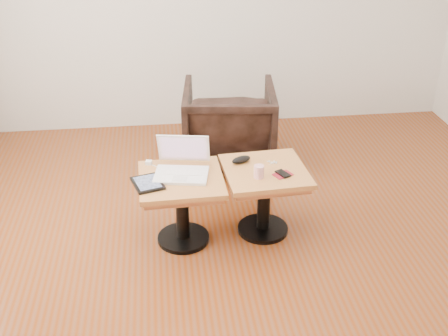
{
  "coord_description": "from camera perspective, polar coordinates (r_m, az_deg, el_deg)",
  "views": [
    {
      "loc": [
        -0.57,
        -2.89,
        2.25
      ],
      "look_at": [
        -0.19,
        0.27,
        0.54
      ],
      "focal_mm": 45.0,
      "sensor_mm": 36.0,
      "label": 1
    }
  ],
  "objects": [
    {
      "name": "room_shell",
      "position": [
        3.08,
        4.13,
        11.19
      ],
      "size": [
        4.52,
        4.52,
        2.71
      ],
      "color": "maroon",
      "rests_on": "ground"
    },
    {
      "name": "earbuds_tangle",
      "position": [
        3.8,
        4.98,
        0.59
      ],
      "size": [
        0.07,
        0.05,
        0.01
      ],
      "color": "white",
      "rests_on": "side_table_right"
    },
    {
      "name": "side_table_right",
      "position": [
        3.78,
        4.14,
        -1.74
      ],
      "size": [
        0.57,
        0.57,
        0.49
      ],
      "rotation": [
        0.0,
        0.0,
        0.07
      ],
      "color": "black",
      "rests_on": "ground"
    },
    {
      "name": "tablet",
      "position": [
        3.56,
        -7.78,
        -1.54
      ],
      "size": [
        0.23,
        0.26,
        0.02
      ],
      "rotation": [
        0.0,
        0.0,
        0.28
      ],
      "color": "black",
      "rests_on": "side_table_left"
    },
    {
      "name": "laptop",
      "position": [
        3.65,
        -4.29,
        0.2
      ],
      "size": [
        0.39,
        0.37,
        0.24
      ],
      "rotation": [
        0.0,
        0.0,
        -0.18
      ],
      "color": "white",
      "rests_on": "side_table_left"
    },
    {
      "name": "phone_on_sleeve",
      "position": [
        3.65,
        6.0,
        -0.62
      ],
      "size": [
        0.14,
        0.13,
        0.01
      ],
      "rotation": [
        0.0,
        0.0,
        0.45
      ],
      "color": "maroon",
      "rests_on": "side_table_right"
    },
    {
      "name": "glasses_case",
      "position": [
        3.78,
        1.75,
        0.86
      ],
      "size": [
        0.16,
        0.12,
        0.04
      ],
      "primitive_type": "ellipsoid",
      "rotation": [
        0.0,
        0.0,
        0.44
      ],
      "color": "black",
      "rests_on": "side_table_right"
    },
    {
      "name": "striped_cup",
      "position": [
        3.6,
        3.56,
        -0.37
      ],
      "size": [
        0.07,
        0.07,
        0.08
      ],
      "primitive_type": "cylinder",
      "rotation": [
        0.0,
        0.0,
        0.0
      ],
      "color": "#F26579",
      "rests_on": "side_table_right"
    },
    {
      "name": "charging_adapter",
      "position": [
        3.8,
        -7.66,
        0.56
      ],
      "size": [
        0.05,
        0.05,
        0.02
      ],
      "primitive_type": "cube",
      "rotation": [
        0.0,
        0.0,
        -0.23
      ],
      "color": "white",
      "rests_on": "side_table_left"
    },
    {
      "name": "side_table_left",
      "position": [
        3.68,
        -4.33,
        -2.61
      ],
      "size": [
        0.55,
        0.55,
        0.49
      ],
      "rotation": [
        0.0,
        0.0,
        0.03
      ],
      "color": "black",
      "rests_on": "ground"
    },
    {
      "name": "armchair",
      "position": [
        4.71,
        0.51,
        4.38
      ],
      "size": [
        0.82,
        0.84,
        0.69
      ],
      "primitive_type": "imported",
      "rotation": [
        0.0,
        0.0,
        3.03
      ],
      "color": "black",
      "rests_on": "ground"
    }
  ]
}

